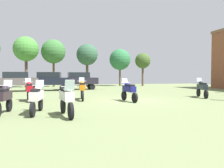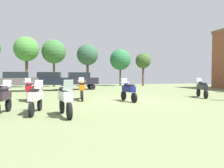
# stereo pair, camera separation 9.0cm
# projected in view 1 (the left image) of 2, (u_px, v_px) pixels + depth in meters

# --- Properties ---
(ground_plane) EXTENTS (44.00, 52.00, 0.02)m
(ground_plane) POSITION_uv_depth(u_px,v_px,m) (130.00, 101.00, 14.44)
(ground_plane) COLOR #69764C
(motorcycle_4) EXTENTS (0.62, 2.15, 1.45)m
(motorcycle_4) POSITION_uv_depth(u_px,v_px,m) (4.00, 98.00, 9.39)
(motorcycle_4) COLOR black
(motorcycle_4) RESTS_ON ground
(motorcycle_6) EXTENTS (0.65, 2.10, 1.44)m
(motorcycle_6) POSITION_uv_depth(u_px,v_px,m) (129.00, 90.00, 14.05)
(motorcycle_6) COLOR black
(motorcycle_6) RESTS_ON ground
(motorcycle_7) EXTENTS (0.72, 2.24, 1.47)m
(motorcycle_7) POSITION_uv_depth(u_px,v_px,m) (29.00, 90.00, 14.22)
(motorcycle_7) COLOR black
(motorcycle_7) RESTS_ON ground
(motorcycle_8) EXTENTS (0.84, 2.14, 1.46)m
(motorcycle_8) POSITION_uv_depth(u_px,v_px,m) (202.00, 88.00, 16.49)
(motorcycle_8) COLOR black
(motorcycle_8) RESTS_ON ground
(motorcycle_9) EXTENTS (0.62, 2.30, 1.51)m
(motorcycle_9) POSITION_uv_depth(u_px,v_px,m) (82.00, 89.00, 14.90)
(motorcycle_9) COLOR black
(motorcycle_9) RESTS_ON ground
(motorcycle_10) EXTENTS (0.64, 2.25, 1.44)m
(motorcycle_10) POSITION_uv_depth(u_px,v_px,m) (37.00, 97.00, 9.57)
(motorcycle_10) COLOR black
(motorcycle_10) RESTS_ON ground
(motorcycle_12) EXTENTS (0.67, 2.19, 1.48)m
(motorcycle_12) POSITION_uv_depth(u_px,v_px,m) (67.00, 98.00, 8.91)
(motorcycle_12) COLOR black
(motorcycle_12) RESTS_ON ground
(car_1) EXTENTS (4.40, 2.05, 2.00)m
(car_1) POSITION_uv_depth(u_px,v_px,m) (79.00, 79.00, 25.74)
(car_1) COLOR black
(car_1) RESTS_ON ground
(car_2) EXTENTS (4.50, 2.36, 2.00)m
(car_2) POSITION_uv_depth(u_px,v_px,m) (16.00, 80.00, 22.68)
(car_2) COLOR black
(car_2) RESTS_ON ground
(car_3) EXTENTS (4.49, 2.31, 2.00)m
(car_3) POSITION_uv_depth(u_px,v_px,m) (49.00, 80.00, 24.01)
(car_3) COLOR black
(car_3) RESTS_ON ground
(tree_2) EXTENTS (3.22, 3.22, 6.39)m
(tree_2) POSITION_uv_depth(u_px,v_px,m) (87.00, 55.00, 33.49)
(tree_2) COLOR #4D412F
(tree_2) RESTS_ON ground
(tree_3) EXTENTS (3.35, 3.35, 6.92)m
(tree_3) POSITION_uv_depth(u_px,v_px,m) (26.00, 49.00, 30.08)
(tree_3) COLOR brown
(tree_3) RESTS_ON ground
(tree_4) EXTENTS (2.42, 2.42, 5.15)m
(tree_4) POSITION_uv_depth(u_px,v_px,m) (143.00, 61.00, 34.70)
(tree_4) COLOR brown
(tree_4) RESTS_ON ground
(tree_6) EXTENTS (3.44, 3.44, 6.79)m
(tree_6) POSITION_uv_depth(u_px,v_px,m) (53.00, 52.00, 31.86)
(tree_6) COLOR brown
(tree_6) RESTS_ON ground
(tree_7) EXTENTS (3.28, 3.28, 5.77)m
(tree_7) POSITION_uv_depth(u_px,v_px,m) (120.00, 60.00, 34.70)
(tree_7) COLOR brown
(tree_7) RESTS_ON ground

